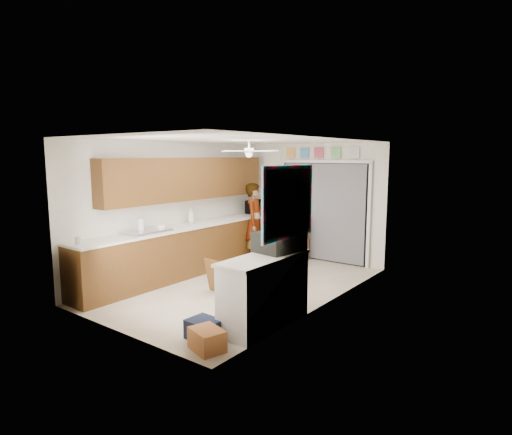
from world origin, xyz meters
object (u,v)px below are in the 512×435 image
Objects in this scene: microwave at (256,207)px; suitcase at (279,241)px; soap_bottle at (191,215)px; paper_towel_roll at (141,225)px; cup at (161,228)px; navy_crate at (204,329)px; man at (255,222)px; dog at (262,258)px; cardboard_box at (207,340)px.

suitcase is (2.62, -2.96, -0.01)m from microwave.
soap_bottle reaches higher than paper_towel_roll.
paper_towel_roll reaches higher than cup.
microwave reaches higher than navy_crate.
microwave is at bearing 91.91° from cup.
microwave is at bearing 13.44° from man.
cup is (0.23, -0.95, -0.11)m from soap_bottle.
soap_bottle reaches higher than microwave.
soap_bottle reaches higher than cup.
soap_bottle is at bearing 138.08° from navy_crate.
suitcase reaches higher than cup.
microwave is 3.96m from suitcase.
soap_bottle is 1.65m from dog.
cardboard_box is (2.55, -4.34, -0.96)m from microwave.
man is at bearing 79.06° from paper_towel_roll.
navy_crate is (-0.25, 0.21, -0.01)m from cardboard_box.
microwave reaches higher than paper_towel_roll.
navy_crate is at bearing -41.92° from soap_bottle.
dog is (0.52, -0.43, -0.61)m from man.
navy_crate is (2.44, -2.19, -0.98)m from soap_bottle.
navy_crate is at bearing -29.35° from cup.
paper_towel_roll is (-0.10, -3.18, -0.03)m from microwave.
microwave is 0.83× the size of suitcase.
microwave is 3.85× the size of cup.
microwave reaches higher than suitcase.
paper_towel_roll is 3.04m from cardboard_box.
dog is at bearing 139.93° from suitcase.
cup is at bearing 151.48° from man.
soap_bottle is 0.81× the size of navy_crate.
cardboard_box is 0.72× the size of dog.
cup is 0.35m from paper_towel_roll.
soap_bottle reaches higher than suitcase.
cardboard_box is at bearing -23.73° from paper_towel_roll.
soap_bottle is 2.32× the size of cup.
microwave is 4.83m from navy_crate.
microwave is 0.94× the size of dog.
man reaches higher than microwave.
cardboard_box is 0.24× the size of man.
soap_bottle is 0.19× the size of man.
cardboard_box is at bearing -41.75° from soap_bottle.
dog is (-1.38, 3.11, 0.10)m from navy_crate.
dog reaches higher than navy_crate.
soap_bottle is 1.48m from man.
man reaches higher than dog.
microwave is 1.31× the size of cardboard_box.
cup reaches higher than cardboard_box.
suitcase is at bearing 4.54° from paper_towel_roll.
navy_crate is at bearing -96.73° from suitcase.
soap_bottle is 1.36× the size of paper_towel_roll.
paper_towel_roll is 0.14× the size of man.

